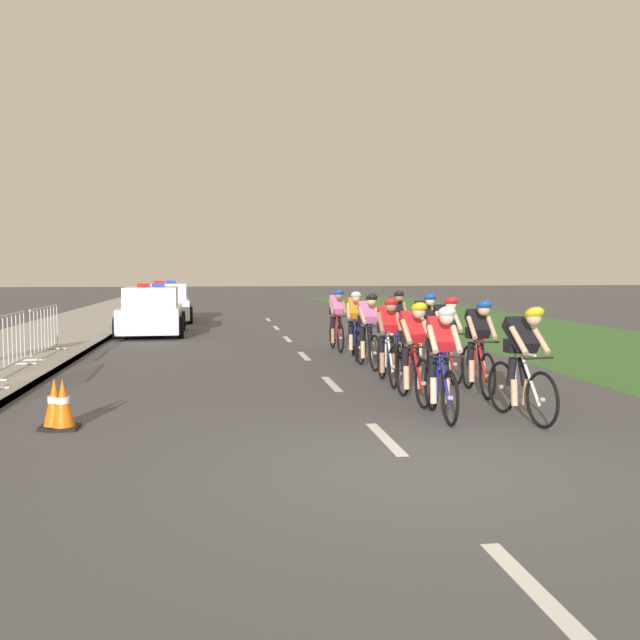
# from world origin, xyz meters

# --- Properties ---
(ground_plane) EXTENTS (160.00, 160.00, 0.00)m
(ground_plane) POSITION_xyz_m (0.00, 0.00, 0.00)
(ground_plane) COLOR #4C4C51
(sidewalk_slab) EXTENTS (3.73, 60.00, 0.12)m
(sidewalk_slab) POSITION_xyz_m (-6.94, 14.00, 0.06)
(sidewalk_slab) COLOR #A3A099
(sidewalk_slab) RESTS_ON ground
(kerb_edge) EXTENTS (0.16, 60.00, 0.13)m
(kerb_edge) POSITION_xyz_m (-5.16, 14.00, 0.07)
(kerb_edge) COLOR #9E9E99
(kerb_edge) RESTS_ON ground
(grass_verge) EXTENTS (7.00, 60.00, 0.01)m
(grass_verge) POSITION_xyz_m (8.06, 14.00, 0.00)
(grass_verge) COLOR #3D7033
(grass_verge) RESTS_ON ground
(lane_markings_centre) EXTENTS (0.14, 25.60, 0.01)m
(lane_markings_centre) POSITION_xyz_m (0.00, 9.34, 0.00)
(lane_markings_centre) COLOR white
(lane_markings_centre) RESTS_ON ground
(cyclist_lead) EXTENTS (0.43, 1.72, 1.56)m
(cyclist_lead) POSITION_xyz_m (1.01, 2.35, 0.79)
(cyclist_lead) COLOR black
(cyclist_lead) RESTS_ON ground
(cyclist_second) EXTENTS (0.45, 1.72, 1.56)m
(cyclist_second) POSITION_xyz_m (2.02, 2.06, 0.79)
(cyclist_second) COLOR black
(cyclist_second) RESTS_ON ground
(cyclist_third) EXTENTS (0.42, 1.72, 1.56)m
(cyclist_third) POSITION_xyz_m (0.95, 3.50, 0.79)
(cyclist_third) COLOR black
(cyclist_third) RESTS_ON ground
(cyclist_fourth) EXTENTS (0.43, 1.72, 1.56)m
(cyclist_fourth) POSITION_xyz_m (2.17, 4.01, 0.79)
(cyclist_fourth) COLOR black
(cyclist_fourth) RESTS_ON ground
(cyclist_fifth) EXTENTS (0.42, 1.72, 1.56)m
(cyclist_fifth) POSITION_xyz_m (0.98, 5.21, 0.79)
(cyclist_fifth) COLOR black
(cyclist_fifth) RESTS_ON ground
(cyclist_sixth) EXTENTS (0.43, 1.72, 1.56)m
(cyclist_sixth) POSITION_xyz_m (2.08, 5.39, 0.79)
(cyclist_sixth) COLOR black
(cyclist_sixth) RESTS_ON ground
(cyclist_seventh) EXTENTS (0.44, 1.72, 1.56)m
(cyclist_seventh) POSITION_xyz_m (1.05, 7.21, 0.79)
(cyclist_seventh) COLOR black
(cyclist_seventh) RESTS_ON ground
(cyclist_eighth) EXTENTS (0.44, 1.72, 1.56)m
(cyclist_eighth) POSITION_xyz_m (2.23, 7.12, 0.79)
(cyclist_eighth) COLOR black
(cyclist_eighth) RESTS_ON ground
(cyclist_ninth) EXTENTS (0.46, 1.72, 1.56)m
(cyclist_ninth) POSITION_xyz_m (1.08, 8.67, 0.79)
(cyclist_ninth) COLOR black
(cyclist_ninth) RESTS_ON ground
(cyclist_tenth) EXTENTS (0.44, 1.72, 1.56)m
(cyclist_tenth) POSITION_xyz_m (2.12, 8.99, 0.79)
(cyclist_tenth) COLOR black
(cyclist_tenth) RESTS_ON ground
(cyclist_eleventh) EXTENTS (0.42, 1.72, 1.56)m
(cyclist_eleventh) POSITION_xyz_m (0.93, 10.29, 0.79)
(cyclist_eleventh) COLOR black
(cyclist_eleventh) RESTS_ON ground
(police_car_nearest) EXTENTS (2.10, 4.45, 1.59)m
(police_car_nearest) POSITION_xyz_m (-4.03, 15.43, 0.68)
(police_car_nearest) COLOR white
(police_car_nearest) RESTS_ON ground
(police_car_second) EXTENTS (2.22, 4.51, 1.59)m
(police_car_second) POSITION_xyz_m (-4.03, 20.98, 0.68)
(police_car_second) COLOR white
(police_car_second) RESTS_ON ground
(crowd_barrier_middle) EXTENTS (0.54, 2.32, 1.07)m
(crowd_barrier_middle) POSITION_xyz_m (-5.78, 6.75, 0.65)
(crowd_barrier_middle) COLOR #B7BABF
(crowd_barrier_middle) RESTS_ON sidewalk_slab
(crowd_barrier_rear) EXTENTS (0.51, 2.32, 1.07)m
(crowd_barrier_rear) POSITION_xyz_m (-5.77, 9.43, 0.65)
(crowd_barrier_rear) COLOR #B7BABF
(crowd_barrier_rear) RESTS_ON sidewalk_slab
(traffic_cone_near) EXTENTS (0.36, 0.36, 0.64)m
(traffic_cone_near) POSITION_xyz_m (-4.00, 2.46, 0.31)
(traffic_cone_near) COLOR black
(traffic_cone_near) RESTS_ON ground
(traffic_cone_mid) EXTENTS (0.36, 0.36, 0.64)m
(traffic_cone_mid) POSITION_xyz_m (-3.89, 2.39, 0.31)
(traffic_cone_mid) COLOR black
(traffic_cone_mid) RESTS_ON ground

